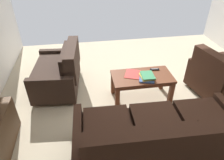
% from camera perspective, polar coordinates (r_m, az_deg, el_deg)
% --- Properties ---
extents(ground_plane, '(5.34, 5.60, 0.01)m').
position_cam_1_polar(ground_plane, '(3.62, 10.00, -6.74)').
color(ground_plane, beige).
extents(sofa_main, '(2.11, 0.95, 0.80)m').
position_cam_1_polar(sofa_main, '(2.68, 13.04, -15.28)').
color(sofa_main, black).
rests_on(sofa_main, ground).
extents(loveseat_near, '(0.89, 1.20, 0.86)m').
position_cam_1_polar(loveseat_near, '(3.87, -14.42, 2.28)').
color(loveseat_near, black).
rests_on(loveseat_near, ground).
extents(coffee_table, '(1.02, 0.53, 0.47)m').
position_cam_1_polar(coffee_table, '(3.50, 8.38, 0.12)').
color(coffee_table, brown).
rests_on(coffee_table, ground).
extents(armchair_side, '(1.00, 1.10, 0.88)m').
position_cam_1_polar(armchair_side, '(4.04, 27.94, 0.53)').
color(armchair_side, black).
rests_on(armchair_side, ground).
extents(book_stack, '(0.30, 0.30, 0.08)m').
position_cam_1_polar(book_stack, '(3.37, 9.81, 0.82)').
color(book_stack, '#385693').
rests_on(book_stack, coffee_table).
extents(tv_remote, '(0.16, 0.06, 0.02)m').
position_cam_1_polar(tv_remote, '(3.66, 11.85, 2.95)').
color(tv_remote, black).
rests_on(tv_remote, coffee_table).
extents(loose_magazine, '(0.34, 0.37, 0.01)m').
position_cam_1_polar(loose_magazine, '(3.48, 5.82, 1.69)').
color(loose_magazine, '#C63833').
rests_on(loose_magazine, coffee_table).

